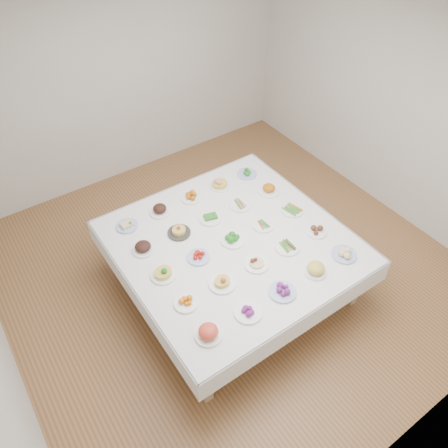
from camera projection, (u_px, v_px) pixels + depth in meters
room_envelope at (229, 140)px, 4.07m from camera, size 5.02×5.02×2.81m
display_table at (232, 245)px, 4.67m from camera, size 2.32×2.32×0.75m
dish_0 at (208, 332)px, 3.76m from camera, size 0.24×0.24×0.13m
dish_1 at (248, 311)px, 3.94m from camera, size 0.26×0.26×0.10m
dish_2 at (283, 290)px, 4.11m from camera, size 0.26×0.26×0.10m
dish_3 at (316, 269)px, 4.27m from camera, size 0.22×0.22×0.13m
dish_4 at (345, 252)px, 4.44m from camera, size 0.26×0.26×0.12m
dish_5 at (186, 302)px, 4.02m from camera, size 0.22×0.22×0.09m
dish_6 at (222, 280)px, 4.16m from camera, size 0.26×0.26×0.15m
dish_7 at (257, 261)px, 4.34m from camera, size 0.24×0.24×0.13m
dish_8 at (287, 246)px, 4.54m from camera, size 0.26×0.26×0.06m
dish_9 at (316, 230)px, 4.69m from camera, size 0.22×0.22×0.10m
dish_10 at (163, 271)px, 4.24m from camera, size 0.25×0.25×0.14m
dish_11 at (198, 256)px, 4.43m from camera, size 0.23×0.23×0.09m
dish_12 at (233, 237)px, 4.59m from camera, size 0.26×0.26×0.12m
dish_13 at (263, 225)px, 4.78m from camera, size 0.24×0.24×0.05m
dish_14 at (292, 209)px, 4.95m from camera, size 0.25×0.25×0.06m
dish_15 at (143, 247)px, 4.49m from camera, size 0.23×0.23×0.12m
dish_16 at (179, 230)px, 4.67m from camera, size 0.25×0.25×0.13m
dish_17 at (210, 217)px, 4.85m from camera, size 0.25×0.25×0.10m
dish_18 at (240, 204)px, 5.02m from camera, size 0.26×0.26×0.06m
dish_19 at (269, 188)px, 5.17m from camera, size 0.26×0.26×0.14m
dish_20 at (127, 224)px, 4.75m from camera, size 0.23×0.23×0.10m
dish_21 at (160, 209)px, 4.91m from camera, size 0.24×0.24×0.12m
dish_22 at (191, 195)px, 5.09m from camera, size 0.24×0.24×0.11m
dish_23 at (220, 182)px, 5.23m from camera, size 0.23×0.23×0.15m
dish_24 at (247, 172)px, 5.43m from camera, size 0.24×0.24×0.09m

